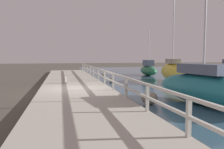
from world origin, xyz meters
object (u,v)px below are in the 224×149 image
mooring_bollard (65,80)px  sailboat_green (148,70)px  sailboat_teal (203,87)px  sailboat_yellow (172,72)px

mooring_bollard → sailboat_green: size_ratio=0.10×
mooring_bollard → sailboat_teal: size_ratio=0.06×
mooring_bollard → sailboat_yellow: sailboat_yellow is taller
sailboat_teal → sailboat_green: 15.41m
mooring_bollard → sailboat_yellow: 9.14m
sailboat_green → sailboat_yellow: 6.40m
mooring_bollard → sailboat_green: bearing=39.1°
mooring_bollard → sailboat_yellow: bearing=8.4°
sailboat_teal → sailboat_yellow: bearing=59.7°
sailboat_teal → sailboat_green: size_ratio=1.53×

